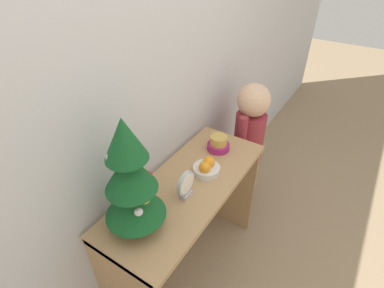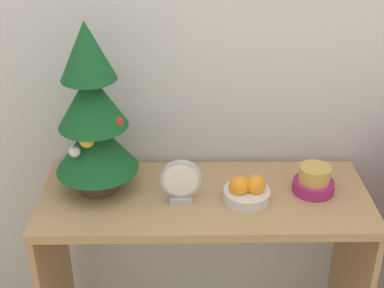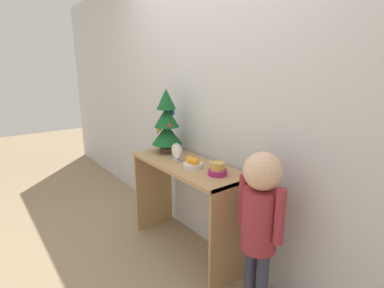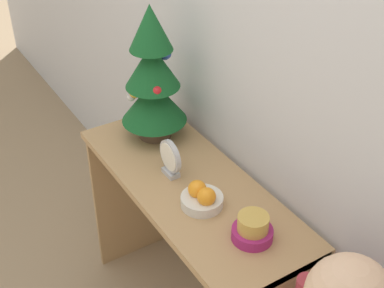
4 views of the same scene
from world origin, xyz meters
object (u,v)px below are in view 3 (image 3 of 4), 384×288
Objects in this scene: desk_clock at (177,153)px; child_figure at (260,212)px; mini_tree at (167,123)px; fruit_bowl at (193,164)px; singing_bowl at (218,170)px.

child_figure reaches higher than desk_clock.
fruit_bowl is (0.49, -0.08, -0.24)m from mini_tree.
mini_tree reaches higher than fruit_bowl.
fruit_bowl is 1.10× the size of singing_bowl.
mini_tree reaches higher than singing_bowl.
singing_bowl is 0.46m from child_figure.
child_figure is (0.43, -0.03, -0.15)m from singing_bowl.
child_figure is at bearing -4.24° from singing_bowl.
desk_clock reaches higher than singing_bowl.
mini_tree is 0.53× the size of child_figure.
fruit_bowl is 0.68m from child_figure.
child_figure is (0.66, 0.02, -0.14)m from fruit_bowl.
desk_clock is (-0.44, -0.05, 0.03)m from singing_bowl.
desk_clock is (-0.21, -0.00, 0.04)m from fruit_bowl.
mini_tree reaches higher than child_figure.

